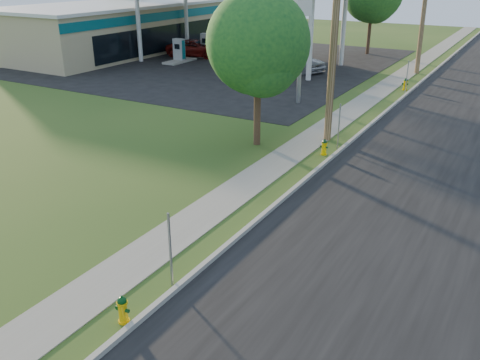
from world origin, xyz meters
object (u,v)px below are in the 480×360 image
at_px(fuel_pump_ne, 278,63).
at_px(hydrant_far, 405,84).
at_px(fuel_pump_nw, 179,53).
at_px(utility_pole_mid, 335,27).
at_px(utility_pole_far, 425,5).
at_px(car_silver, 297,60).
at_px(price_pylon, 303,4).
at_px(tree_verge, 259,47).
at_px(hydrant_near, 123,309).
at_px(car_red, 196,48).
at_px(hydrant_mid, 324,147).
at_px(fuel_pump_sw, 206,47).
at_px(fuel_pump_se, 300,55).

xyz_separation_m(fuel_pump_ne, hydrant_far, (9.53, -0.99, -0.34)).
distance_m(fuel_pump_nw, fuel_pump_ne, 9.00).
relative_size(utility_pole_mid, utility_pole_far, 1.03).
bearing_deg(car_silver, price_pylon, -134.07).
height_order(fuel_pump_nw, tree_verge, tree_verge).
bearing_deg(hydrant_near, price_pylon, 103.18).
height_order(utility_pole_mid, car_silver, utility_pole_mid).
bearing_deg(price_pylon, utility_pole_mid, -54.66).
xyz_separation_m(utility_pole_mid, fuel_pump_ne, (-8.90, 13.00, -4.23)).
xyz_separation_m(car_red, car_silver, (10.30, -1.52, 0.10)).
relative_size(tree_verge, hydrant_mid, 9.58).
bearing_deg(hydrant_far, car_silver, 163.73).
relative_size(fuel_pump_sw, fuel_pump_se, 1.00).
bearing_deg(tree_verge, price_pylon, 101.07).
height_order(fuel_pump_nw, fuel_pump_ne, same).
xyz_separation_m(fuel_pump_nw, hydrant_near, (18.68, -27.49, -0.38)).
xyz_separation_m(utility_pole_far, hydrant_mid, (0.62, -19.98, -4.47)).
distance_m(fuel_pump_nw, hydrant_mid, 23.82).
bearing_deg(car_red, hydrant_near, -158.57).
bearing_deg(fuel_pump_nw, hydrant_far, -3.06).
bearing_deg(utility_pole_far, fuel_pump_ne, -150.67).
xyz_separation_m(fuel_pump_se, hydrant_near, (9.68, -31.49, -0.38)).
relative_size(fuel_pump_nw, fuel_pump_ne, 1.00).
height_order(utility_pole_mid, hydrant_near, utility_pole_mid).
bearing_deg(fuel_pump_se, hydrant_far, -27.64).
distance_m(fuel_pump_nw, fuel_pump_sw, 4.00).
bearing_deg(fuel_pump_sw, fuel_pump_se, 0.00).
height_order(utility_pole_mid, fuel_pump_nw, utility_pole_mid).
bearing_deg(fuel_pump_ne, utility_pole_mid, -55.60).
height_order(utility_pole_mid, tree_verge, utility_pole_mid).
height_order(utility_pole_mid, fuel_pump_ne, utility_pole_mid).
bearing_deg(hydrant_near, fuel_pump_ne, 109.40).
relative_size(fuel_pump_nw, hydrant_far, 4.13).
xyz_separation_m(tree_verge, hydrant_near, (3.17, -12.24, -3.90)).
relative_size(fuel_pump_ne, hydrant_far, 4.13).
bearing_deg(utility_pole_far, price_pylon, -107.33).
distance_m(price_pylon, hydrant_mid, 10.12).
xyz_separation_m(fuel_pump_se, car_red, (-9.43, -0.94, -0.01)).
distance_m(hydrant_mid, car_silver, 18.66).
distance_m(utility_pole_far, fuel_pump_ne, 10.99).
distance_m(fuel_pump_nw, fuel_pump_se, 9.85).
distance_m(fuel_pump_sw, tree_verge, 24.98).
height_order(fuel_pump_nw, fuel_pump_sw, same).
bearing_deg(car_silver, fuel_pump_nw, 120.19).
xyz_separation_m(fuel_pump_nw, price_pylon, (14.00, -7.50, 4.71)).
bearing_deg(fuel_pump_sw, fuel_pump_nw, -90.00).
height_order(utility_pole_far, car_silver, utility_pole_far).
distance_m(fuel_pump_ne, price_pylon, 10.17).
bearing_deg(utility_pole_mid, utility_pole_far, 90.00).
bearing_deg(fuel_pump_se, fuel_pump_sw, 180.00).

